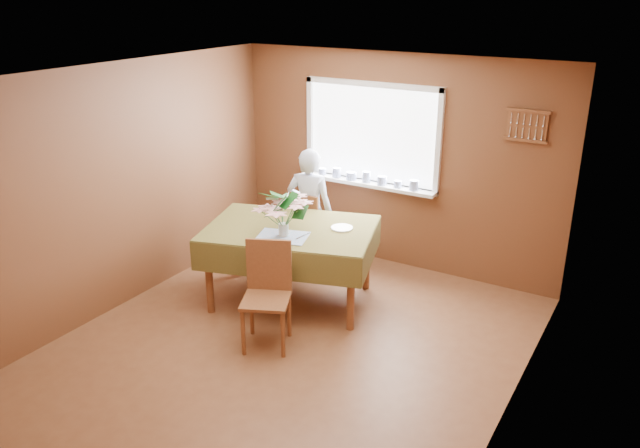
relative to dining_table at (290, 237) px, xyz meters
The scene contains 15 objects.
floor 1.19m from the dining_table, 57.58° to the right, with size 4.50×4.50×0.00m, color brown.
ceiling 2.00m from the dining_table, 57.58° to the right, with size 4.50×4.50×0.00m, color white.
wall_back 1.63m from the dining_table, 71.10° to the left, with size 4.00×4.00×0.00m, color brown.
wall_front 3.12m from the dining_table, 80.65° to the right, with size 4.00×4.00×0.00m, color brown.
wall_left 1.77m from the dining_table, 152.27° to the right, with size 4.50×4.50×0.00m, color brown.
wall_right 2.67m from the dining_table, 17.50° to the right, with size 4.50×4.50×0.00m, color brown.
window_assembly 1.55m from the dining_table, 81.79° to the left, with size 1.72×0.20×1.22m.
spoon_rack 2.66m from the dining_table, 36.20° to the left, with size 0.44×0.05×0.33m.
dining_table is the anchor object (origin of this frame).
chair_far 0.86m from the dining_table, 108.66° to the left, with size 0.43×0.43×0.96m.
chair_near 0.87m from the dining_table, 71.56° to the right, with size 0.57×0.57×1.00m.
seated_woman 0.79m from the dining_table, 106.98° to the left, with size 0.54×0.35×1.48m, color white.
flower_bouquet 0.46m from the dining_table, 72.46° to the right, with size 0.52×0.52×0.44m.
side_plate 0.55m from the dining_table, 26.98° to the left, with size 0.23×0.23×0.01m, color white.
table_knife 0.32m from the dining_table, 30.82° to the right, with size 0.02×0.21×0.00m, color silver.
Camera 1 is at (2.83, -4.22, 3.19)m, focal length 35.00 mm.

